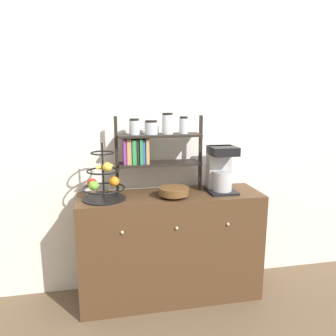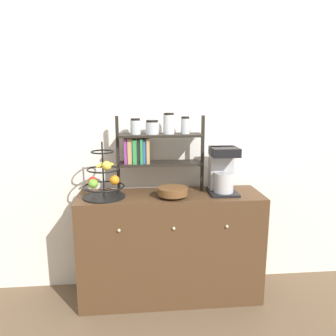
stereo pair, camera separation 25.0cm
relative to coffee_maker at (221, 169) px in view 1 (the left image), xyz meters
The scene contains 7 objects.
ground_plane 1.15m from the coffee_maker, 150.61° to the right, with size 12.00×12.00×0.00m, color brown.
wall_back 0.54m from the coffee_maker, 149.11° to the left, with size 7.00×0.05×2.60m, color silver.
sideboard 0.74m from the coffee_maker, behind, with size 1.43×0.45×0.87m.
coffee_maker is the anchor object (origin of this frame).
fruit_stand 0.92m from the coffee_maker, behind, with size 0.32×0.32×0.42m.
wooden_bowl 0.44m from the coffee_maker, 166.39° to the right, with size 0.23×0.23×0.08m.
shelf_hutch 0.59m from the coffee_maker, behind, with size 0.69×0.20×0.62m.
Camera 1 is at (-0.50, -2.18, 1.60)m, focal length 35.00 mm.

